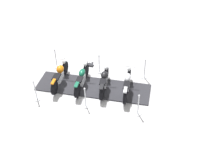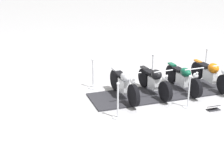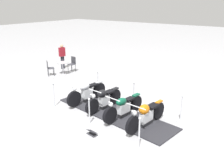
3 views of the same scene
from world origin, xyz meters
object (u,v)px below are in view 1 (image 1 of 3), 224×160
at_px(stanchion_right_rear, 56,61).
at_px(stanchion_right_mid, 99,66).
at_px(stanchion_right_front, 145,71).
at_px(motorcycle_chrome, 127,83).
at_px(motorcycle_copper, 60,75).
at_px(motorcycle_black, 104,81).
at_px(stanchion_left_mid, 86,101).
at_px(stanchion_left_rear, 36,94).
at_px(stanchion_left_front, 138,108).
at_px(motorcycle_forest, 82,78).
at_px(info_placard, 90,65).

bearing_deg(stanchion_right_rear, stanchion_right_mid, -98.09).
distance_m(stanchion_right_front, stanchion_right_rear, 4.69).
height_order(motorcycle_chrome, motorcycle_copper, motorcycle_chrome).
height_order(motorcycle_black, motorcycle_copper, motorcycle_copper).
bearing_deg(motorcycle_black, stanchion_right_mid, 19.29).
height_order(stanchion_left_mid, stanchion_left_rear, stanchion_left_rear).
xyz_separation_m(motorcycle_black, stanchion_right_rear, (1.68, 2.69, -0.16)).
distance_m(stanchion_right_rear, stanchion_left_front, 5.37).
distance_m(motorcycle_black, stanchion_right_mid, 1.40).
bearing_deg(motorcycle_forest, stanchion_right_rear, 53.46).
distance_m(stanchion_left_front, info_placard, 4.29).
bearing_deg(stanchion_left_mid, info_placard, 3.71).
bearing_deg(motorcycle_black, motorcycle_chrome, -94.11).
bearing_deg(stanchion_left_mid, stanchion_left_rear, 81.91).
xyz_separation_m(motorcycle_black, stanchion_right_mid, (1.35, 0.37, -0.14)).
bearing_deg(motorcycle_chrome, stanchion_left_mid, 126.65).
height_order(motorcycle_black, info_placard, motorcycle_black).
bearing_deg(stanchion_left_front, stanchion_left_rear, 81.91).
xyz_separation_m(motorcycle_chrome, motorcycle_black, (0.16, 1.10, -0.02)).
distance_m(motorcycle_copper, stanchion_left_rear, 1.52).
xyz_separation_m(stanchion_left_mid, info_placard, (3.12, 0.20, -0.26)).
xyz_separation_m(motorcycle_chrome, motorcycle_copper, (0.48, 3.28, 0.01)).
height_order(motorcycle_chrome, motorcycle_black, motorcycle_chrome).
bearing_deg(stanchion_left_rear, stanchion_left_mid, -98.09).
height_order(motorcycle_black, stanchion_left_mid, stanchion_left_mid).
height_order(stanchion_right_front, stanchion_left_rear, stanchion_right_front).
xyz_separation_m(stanchion_right_mid, info_placard, (0.53, 0.57, -0.31)).
distance_m(motorcycle_copper, stanchion_right_mid, 2.10).
height_order(stanchion_left_rear, info_placard, stanchion_left_rear).
bearing_deg(motorcycle_chrome, stanchion_left_front, -154.81).
xyz_separation_m(stanchion_right_mid, stanchion_left_mid, (-2.59, 0.37, -0.05)).
bearing_deg(motorcycle_copper, stanchion_right_front, -73.45).
bearing_deg(info_placard, stanchion_left_rear, -119.09).
bearing_deg(stanchion_right_rear, info_placard, -83.37).
bearing_deg(stanchion_left_rear, info_placard, -37.18).
bearing_deg(stanchion_right_front, stanchion_left_front, 171.91).
bearing_deg(stanchion_left_mid, stanchion_left_front, -98.09).
height_order(motorcycle_black, motorcycle_forest, motorcycle_black).
relative_size(motorcycle_chrome, stanchion_right_front, 2.01).
bearing_deg(stanchion_left_rear, stanchion_right_rear, -8.09).
bearing_deg(motorcycle_copper, info_placard, -31.73).
xyz_separation_m(stanchion_right_rear, info_placard, (0.20, -1.75, -0.29)).
distance_m(stanchion_right_rear, stanchion_left_mid, 3.51).
relative_size(motorcycle_forest, stanchion_right_front, 2.00).
bearing_deg(stanchion_left_rear, stanchion_right_front, -68.94).
height_order(stanchion_right_mid, info_placard, stanchion_right_mid).
xyz_separation_m(motorcycle_black, info_placard, (1.88, 0.94, -0.45)).
distance_m(stanchion_right_mid, stanchion_right_rear, 2.35).
height_order(motorcycle_chrome, info_placard, motorcycle_chrome).
bearing_deg(stanchion_right_rear, motorcycle_copper, -159.79).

